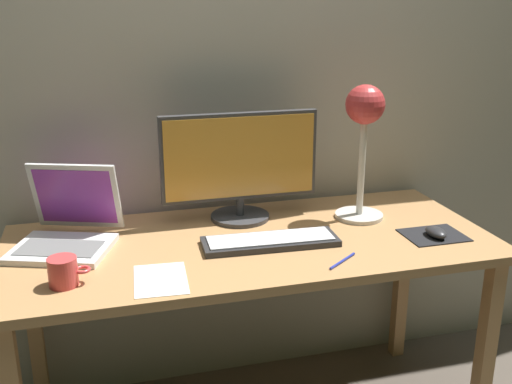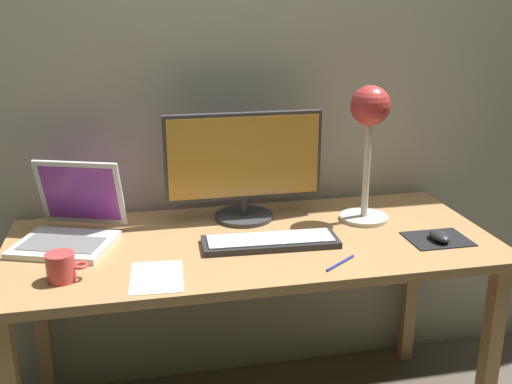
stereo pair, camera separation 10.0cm
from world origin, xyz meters
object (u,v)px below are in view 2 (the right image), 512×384
(laptop, at_px, (72,220))
(mouse, at_px, (440,236))
(coffee_mug, at_px, (62,267))
(pen, at_px, (340,263))
(keyboard_main, at_px, (270,241))
(monitor, at_px, (244,163))
(desk_lamp, at_px, (369,126))

(laptop, relative_size, mouse, 4.04)
(laptop, distance_m, coffee_mug, 0.31)
(mouse, xyz_separation_m, pen, (-0.38, -0.10, -0.02))
(mouse, relative_size, pen, 0.69)
(mouse, height_order, pen, mouse)
(coffee_mug, bearing_deg, laptop, 88.50)
(keyboard_main, bearing_deg, pen, -47.57)
(monitor, xyz_separation_m, desk_lamp, (0.42, -0.10, 0.14))
(monitor, bearing_deg, coffee_mug, -147.05)
(monitor, height_order, pen, monitor)
(coffee_mug, bearing_deg, mouse, 1.87)
(keyboard_main, height_order, mouse, mouse)
(laptop, relative_size, pen, 2.77)
(monitor, xyz_separation_m, laptop, (-0.59, -0.08, -0.14))
(desk_lamp, xyz_separation_m, coffee_mug, (-1.02, -0.28, -0.30))
(keyboard_main, relative_size, laptop, 1.15)
(mouse, bearing_deg, pen, -165.23)
(mouse, bearing_deg, keyboard_main, 170.80)
(laptop, distance_m, desk_lamp, 1.05)
(keyboard_main, relative_size, desk_lamp, 0.93)
(desk_lamp, distance_m, mouse, 0.44)
(pen, bearing_deg, coffee_mug, 175.69)
(mouse, bearing_deg, desk_lamp, 123.68)
(desk_lamp, bearing_deg, laptop, 178.63)
(mouse, height_order, coffee_mug, coffee_mug)
(coffee_mug, distance_m, pen, 0.81)
(laptop, bearing_deg, keyboard_main, -16.20)
(laptop, bearing_deg, desk_lamp, -1.37)
(laptop, bearing_deg, mouse, -12.98)
(desk_lamp, bearing_deg, pen, -121.54)
(laptop, height_order, pen, laptop)
(laptop, bearing_deg, monitor, 7.52)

